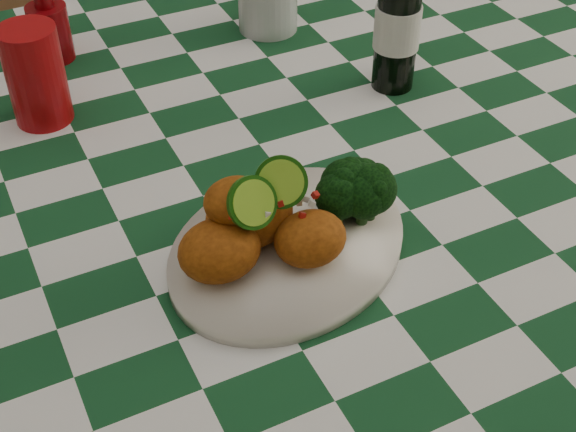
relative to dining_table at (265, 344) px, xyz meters
name	(u,v)px	position (x,y,z in m)	size (l,w,h in m)	color
dining_table	(265,344)	(0.00, 0.00, 0.00)	(1.66, 1.06, 0.79)	#124221
plate	(288,248)	(-0.06, -0.20, 0.40)	(0.29, 0.22, 0.02)	silver
fried_chicken_pile	(268,212)	(-0.08, -0.20, 0.46)	(0.16, 0.12, 0.10)	#A54F0F
broccoli_side	(354,190)	(0.03, -0.19, 0.44)	(0.09, 0.09, 0.06)	black
red_tumbler	(36,75)	(-0.23, 0.18, 0.46)	(0.08, 0.08, 0.13)	#9B080C
ketchup_bottle	(48,19)	(-0.18, 0.33, 0.46)	(0.06, 0.06, 0.13)	#6F050A
beer_bottle	(399,13)	(0.23, 0.05, 0.50)	(0.06, 0.06, 0.22)	black
wooden_chair_right	(251,66)	(0.32, 0.76, 0.02)	(0.38, 0.40, 0.84)	#472814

